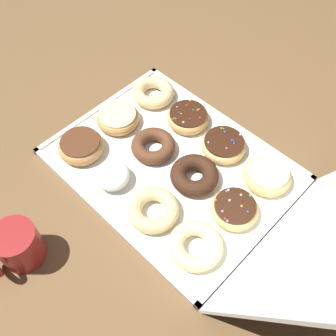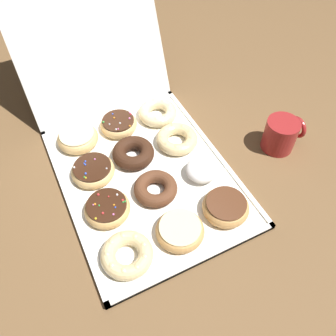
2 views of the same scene
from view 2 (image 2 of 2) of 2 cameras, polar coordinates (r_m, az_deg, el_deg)
ground_plane at (r=0.92m, az=-3.67°, el=-1.53°), size 3.00×3.00×0.00m
donut_box at (r=0.92m, az=-3.68°, el=-1.33°), size 0.43×0.55×0.01m
box_lid_open at (r=1.05m, az=-14.09°, el=23.58°), size 0.43×0.24×0.54m
cruller_donut_0 at (r=0.78m, az=-6.81°, el=-14.04°), size 0.12×0.12×0.04m
glazed_ring_donut_1 at (r=0.80m, az=1.98°, el=-10.27°), size 0.11×0.11×0.03m
chocolate_frosted_donut_2 at (r=0.84m, az=9.52°, el=-6.36°), size 0.11×0.11×0.04m
sprinkle_donut_3 at (r=0.84m, az=-10.03°, el=-6.56°), size 0.11×0.11×0.04m
chocolate_cake_ring_donut_4 at (r=0.86m, az=-2.16°, el=-3.44°), size 0.11×0.11×0.03m
powdered_filled_donut_5 at (r=0.90m, az=5.60°, el=-0.30°), size 0.08×0.08×0.04m
sprinkle_donut_6 at (r=0.92m, az=-12.33°, el=-0.39°), size 0.11×0.11×0.04m
chocolate_cake_ring_donut_7 at (r=0.94m, az=-5.77°, el=2.49°), size 0.11×0.11×0.04m
cruller_donut_8 at (r=0.97m, az=1.49°, el=4.86°), size 0.12×0.12×0.04m
glazed_ring_donut_9 at (r=1.01m, az=-14.72°, el=4.87°), size 0.12×0.12×0.04m
sprinkle_donut_10 at (r=1.02m, az=-8.11°, el=7.24°), size 0.11×0.11×0.04m
cruller_donut_11 at (r=1.05m, az=-1.74°, el=9.21°), size 0.12×0.12×0.04m
coffee_mug at (r=1.01m, az=18.24°, el=5.37°), size 0.11×0.09×0.09m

